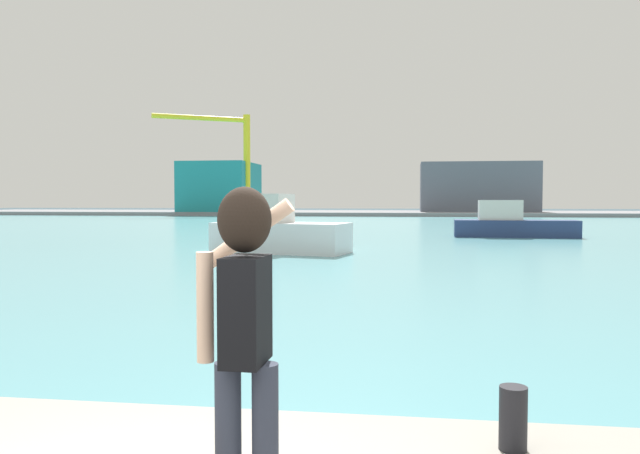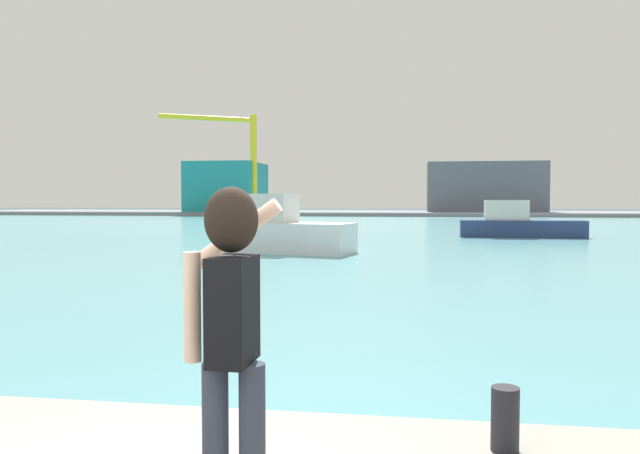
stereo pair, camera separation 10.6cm
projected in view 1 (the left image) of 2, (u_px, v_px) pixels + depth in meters
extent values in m
plane|color=#334751|center=(392.00, 227.00, 52.46)|extent=(220.00, 220.00, 0.00)
cube|color=#599EA8|center=(393.00, 226.00, 54.44)|extent=(140.00, 100.00, 0.02)
cube|color=gray|center=(399.00, 213.00, 93.99)|extent=(140.00, 20.00, 0.55)
cylinder|color=#2D3342|center=(228.00, 439.00, 3.26)|extent=(0.14, 0.14, 0.82)
cylinder|color=#2D3342|center=(265.00, 442.00, 3.23)|extent=(0.14, 0.14, 0.82)
cube|color=black|center=(246.00, 310.00, 3.22)|extent=(0.21, 0.34, 0.56)
sphere|color=#E0B293|center=(245.00, 222.00, 3.20)|extent=(0.22, 0.22, 0.22)
ellipsoid|color=black|center=(244.00, 220.00, 3.18)|extent=(0.28, 0.26, 0.34)
cylinder|color=#E0B293|center=(205.00, 307.00, 3.25)|extent=(0.09, 0.09, 0.58)
cylinder|color=#E0B293|center=(248.00, 235.00, 3.43)|extent=(0.53, 0.10, 0.40)
cube|color=black|center=(254.00, 204.00, 3.54)|extent=(0.01, 0.07, 0.14)
cylinder|color=black|center=(513.00, 418.00, 4.14)|extent=(0.19, 0.19, 0.43)
cube|color=white|center=(281.00, 238.00, 27.20)|extent=(6.26, 3.60, 1.31)
cube|color=silver|center=(266.00, 208.00, 27.41)|extent=(2.40, 2.18, 1.27)
cube|color=navy|center=(515.00, 229.00, 38.44)|extent=(7.49, 2.41, 1.06)
cube|color=silver|center=(500.00, 210.00, 38.56)|extent=(2.66, 1.67, 1.24)
cube|color=teal|center=(220.00, 187.00, 94.99)|extent=(10.06, 12.08, 7.41)
cube|color=slate|center=(478.00, 187.00, 92.82)|extent=(16.99, 8.22, 7.31)
cylinder|color=yellow|center=(247.00, 163.00, 90.71)|extent=(1.00, 1.00, 14.18)
cylinder|color=yellow|center=(201.00, 118.00, 87.86)|extent=(12.00, 7.47, 0.70)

